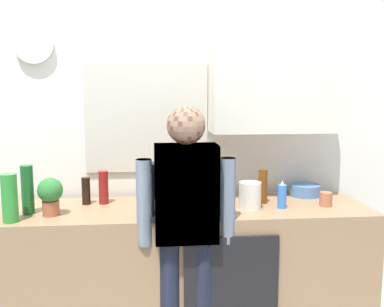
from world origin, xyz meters
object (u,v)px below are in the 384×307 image
object	(u,v)px
bottle_amber_beer	(263,186)
mixing_bowl	(305,190)
person_at_sink	(186,219)
coffee_maker	(163,193)
bottle_red_vinegar	(104,187)
bottle_olive_oil	(144,184)
cup_terracotta_mug	(326,199)
dish_soap	(282,196)
bottle_green_wine	(27,190)
storage_canister	(250,195)
potted_plant	(50,194)
bottle_dark_sauce	(86,191)
person_guest	(186,219)
bottle_clear_soda	(10,198)

from	to	relation	value
bottle_amber_beer	mixing_bowl	xyz separation A→B (m)	(0.36, 0.18, -0.07)
person_at_sink	coffee_maker	bearing A→B (deg)	147.95
bottle_red_vinegar	person_at_sink	size ratio (longest dim) A/B	0.14
mixing_bowl	person_at_sink	bearing A→B (deg)	-149.37
bottle_olive_oil	cup_terracotta_mug	distance (m)	1.20
coffee_maker	person_at_sink	world-z (taller)	person_at_sink
bottle_amber_beer	dish_soap	xyz separation A→B (m)	(0.09, -0.13, -0.04)
bottle_olive_oil	bottle_green_wine	world-z (taller)	bottle_green_wine
bottle_amber_beer	cup_terracotta_mug	distance (m)	0.41
storage_canister	person_at_sink	distance (m)	0.49
coffee_maker	potted_plant	size ratio (longest dim) A/B	1.43
potted_plant	dish_soap	world-z (taller)	potted_plant
bottle_dark_sauce	person_guest	world-z (taller)	person_guest
bottle_clear_soda	bottle_dark_sauce	bearing A→B (deg)	43.54
bottle_amber_beer	bottle_dark_sauce	world-z (taller)	bottle_amber_beer
bottle_dark_sauce	bottle_olive_oil	bearing A→B (deg)	-0.46
bottle_green_wine	person_guest	distance (m)	0.99
coffee_maker	storage_canister	size ratio (longest dim) A/B	1.94
bottle_red_vinegar	cup_terracotta_mug	distance (m)	1.46
bottle_red_vinegar	person_at_sink	world-z (taller)	person_at_sink
bottle_amber_beer	bottle_clear_soda	xyz separation A→B (m)	(-1.54, -0.27, 0.03)
mixing_bowl	person_guest	size ratio (longest dim) A/B	0.14
potted_plant	person_guest	size ratio (longest dim) A/B	0.14
coffee_maker	storage_canister	xyz separation A→B (m)	(0.55, 0.13, -0.06)
cup_terracotta_mug	person_guest	size ratio (longest dim) A/B	0.06
bottle_dark_sauce	mixing_bowl	xyz separation A→B (m)	(1.52, 0.09, -0.05)
storage_canister	bottle_dark_sauce	bearing A→B (deg)	168.75
bottle_green_wine	dish_soap	bearing A→B (deg)	-0.80
coffee_maker	cup_terracotta_mug	world-z (taller)	coffee_maker
coffee_maker	bottle_green_wine	xyz separation A→B (m)	(-0.82, 0.15, 0.00)
coffee_maker	person_at_sink	bearing A→B (deg)	-37.17
bottle_olive_oil	bottle_green_wine	distance (m)	0.72
dish_soap	bottle_clear_soda	bearing A→B (deg)	-175.10
coffee_maker	bottle_amber_beer	size ratio (longest dim) A/B	1.43
bottle_amber_beer	storage_canister	xyz separation A→B (m)	(-0.11, -0.12, -0.03)
coffee_maker	storage_canister	distance (m)	0.57
person_at_sink	person_guest	world-z (taller)	same
storage_canister	person_at_sink	world-z (taller)	person_at_sink
dish_soap	cup_terracotta_mug	bearing A→B (deg)	3.09
bottle_red_vinegar	potted_plant	world-z (taller)	potted_plant
bottle_olive_oil	bottle_green_wine	size ratio (longest dim) A/B	0.83
bottle_olive_oil	person_guest	size ratio (longest dim) A/B	0.16
bottle_dark_sauce	dish_soap	size ratio (longest dim) A/B	1.00
bottle_dark_sauce	bottle_green_wine	world-z (taller)	bottle_green_wine
bottle_green_wine	cup_terracotta_mug	size ratio (longest dim) A/B	3.26
bottle_dark_sauce	storage_canister	bearing A→B (deg)	-11.25
bottle_amber_beer	person_guest	world-z (taller)	person_guest
bottle_olive_oil	bottle_clear_soda	world-z (taller)	bottle_clear_soda
bottle_olive_oil	bottle_red_vinegar	world-z (taller)	bottle_olive_oil
cup_terracotta_mug	dish_soap	xyz separation A→B (m)	(-0.30, -0.02, 0.03)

